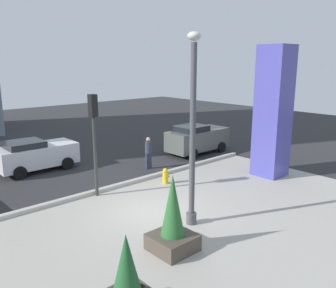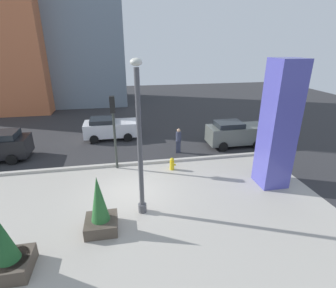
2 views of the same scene
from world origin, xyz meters
name	(u,v)px [view 2 (image 2 of 2)]	position (x,y,z in m)	size (l,w,h in m)	color
ground_plane	(128,159)	(0.00, 4.00, 0.00)	(60.00, 60.00, 0.00)	#2D2D30
plaza_pavement	(134,217)	(0.00, -2.00, 0.00)	(18.00, 10.00, 0.02)	#ADA89E
curb_strip	(128,164)	(0.00, 3.12, 0.08)	(18.00, 0.24, 0.16)	#B7B2A8
lamp_post	(140,146)	(0.42, -1.67, 3.14)	(0.44, 0.44, 6.45)	#4C4C51
art_pillar_blue	(278,126)	(7.25, -0.41, 3.16)	(1.37, 1.37, 6.32)	#4C4CAD
potted_plant_curbside	(100,211)	(-1.28, -2.55, 0.90)	(1.24, 1.24, 2.39)	#4C4238
potted_plant_by_pillar	(8,254)	(-4.03, -4.11, 0.76)	(1.27, 1.27, 2.09)	#4C4238
fire_hydrant	(172,164)	(2.48, 2.05, 0.37)	(0.36, 0.26, 0.75)	gold
traffic_light_corner	(114,121)	(-0.67, 2.86, 2.89)	(0.28, 0.42, 4.28)	#333833
car_intersection	(235,133)	(7.67, 4.99, 0.92)	(4.09, 1.94, 1.80)	#565B56
car_passing_lane	(110,128)	(-1.14, 8.13, 0.84)	(3.96, 2.07, 1.63)	silver
pedestrian_by_curb	(178,140)	(3.39, 4.43, 0.95)	(0.46, 0.46, 1.70)	#33384C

